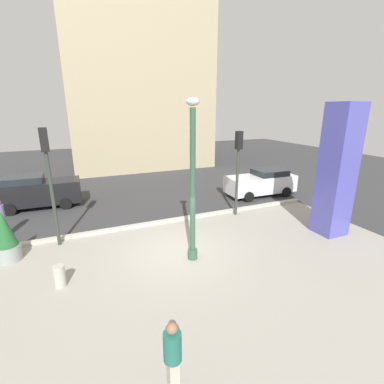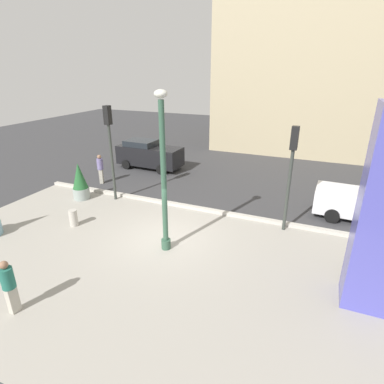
{
  "view_description": "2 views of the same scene",
  "coord_description": "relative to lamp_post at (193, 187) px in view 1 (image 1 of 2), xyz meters",
  "views": [
    {
      "loc": [
        -3.44,
        -9.39,
        5.56
      ],
      "look_at": [
        1.2,
        1.39,
        2.02
      ],
      "focal_mm": 26.19,
      "sensor_mm": 36.0,
      "label": 1
    },
    {
      "loc": [
        5.34,
        -9.81,
        6.53
      ],
      "look_at": [
        0.65,
        1.25,
        1.71
      ],
      "focal_mm": 29.16,
      "sensor_mm": 36.0,
      "label": 2
    }
  ],
  "objects": [
    {
      "name": "potted_plant_near_right",
      "position": [
        -6.42,
        2.64,
        -1.93
      ],
      "size": [
        0.85,
        0.85,
        1.96
      ],
      "color": "gray",
      "rests_on": "ground_plane"
    },
    {
      "name": "pedestrian_on_sidewalk",
      "position": [
        -2.45,
        -4.68,
        -1.92
      ],
      "size": [
        0.38,
        0.38,
        1.69
      ],
      "color": "#B2AD9E",
      "rests_on": "ground_plane"
    },
    {
      "name": "car_far_lane",
      "position": [
        7.38,
        5.71,
        -2.0
      ],
      "size": [
        4.6,
        2.13,
        1.69
      ],
      "color": "silver",
      "rests_on": "ground_plane"
    },
    {
      "name": "plaza_pavement",
      "position": [
        -0.36,
        -1.37,
        -2.87
      ],
      "size": [
        18.0,
        10.0,
        0.02
      ],
      "primitive_type": "cube",
      "color": "#9E998E",
      "rests_on": "ground_plane"
    },
    {
      "name": "concrete_bollard",
      "position": [
        -4.62,
        0.08,
        -2.49
      ],
      "size": [
        0.36,
        0.36,
        0.75
      ],
      "primitive_type": "cylinder",
      "color": "#B2ADA3",
      "rests_on": "ground_plane"
    },
    {
      "name": "car_passing_lane",
      "position": [
        -5.88,
        8.83,
        -1.9
      ],
      "size": [
        4.52,
        2.09,
        1.9
      ],
      "color": "black",
      "rests_on": "ground_plane"
    },
    {
      "name": "lamp_post",
      "position": [
        0.0,
        0.0,
        0.0
      ],
      "size": [
        0.44,
        0.44,
        5.89
      ],
      "color": "#335642",
      "rests_on": "ground_plane"
    },
    {
      "name": "ground_plane",
      "position": [
        -0.36,
        4.63,
        -2.87
      ],
      "size": [
        60.0,
        60.0,
        0.0
      ],
      "primitive_type": "plane",
      "color": "#38383A"
    },
    {
      "name": "highrise_across_street",
      "position": [
        2.58,
        20.75,
        6.73
      ],
      "size": [
        12.73,
        11.07,
        19.2
      ],
      "primitive_type": "cube",
      "color": "tan",
      "rests_on": "ground_plane"
    },
    {
      "name": "curb_strip",
      "position": [
        -0.36,
        3.75,
        -2.79
      ],
      "size": [
        18.0,
        0.24,
        0.16
      ],
      "primitive_type": "cube",
      "color": "#B7B2A8",
      "rests_on": "ground_plane"
    },
    {
      "name": "traffic_light_corner",
      "position": [
        -4.72,
        3.28,
        0.38
      ],
      "size": [
        0.28,
        0.42,
        4.85
      ],
      "color": "#333833",
      "rests_on": "ground_plane"
    },
    {
      "name": "pedestrian_by_curb",
      "position": [
        -6.99,
        5.04,
        -1.88
      ],
      "size": [
        0.48,
        0.48,
        1.76
      ],
      "color": "#B2AD9E",
      "rests_on": "ground_plane"
    },
    {
      "name": "art_pillar_blue",
      "position": [
        6.73,
        -0.31,
        0.03
      ],
      "size": [
        1.18,
        1.18,
        5.8
      ],
      "primitive_type": "cube",
      "color": "#4C4CAD",
      "rests_on": "ground_plane"
    },
    {
      "name": "traffic_light_far_side",
      "position": [
        3.98,
        3.34,
        0.14
      ],
      "size": [
        0.28,
        0.42,
        4.45
      ],
      "color": "#333833",
      "rests_on": "ground_plane"
    }
  ]
}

